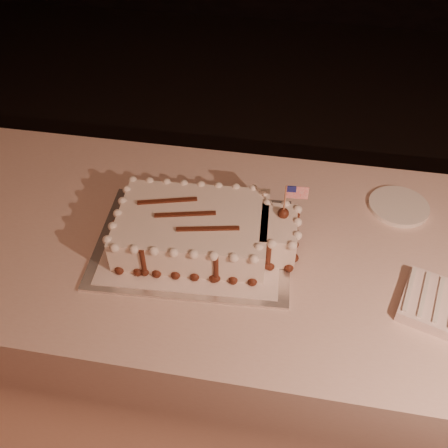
% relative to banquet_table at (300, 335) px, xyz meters
% --- Properties ---
extents(room_shell, '(6.10, 8.10, 2.90)m').
position_rel_banquet_table_xyz_m(room_shell, '(0.00, -0.60, 1.02)').
color(room_shell, black).
rests_on(room_shell, ground).
extents(banquet_table, '(2.40, 0.80, 0.75)m').
position_rel_banquet_table_xyz_m(banquet_table, '(0.00, 0.00, 0.00)').
color(banquet_table, beige).
rests_on(banquet_table, ground).
extents(cake_board, '(0.53, 0.41, 0.01)m').
position_rel_banquet_table_xyz_m(cake_board, '(-0.32, -0.02, 0.38)').
color(cake_board, silver).
rests_on(cake_board, banquet_table).
extents(doily, '(0.47, 0.37, 0.00)m').
position_rel_banquet_table_xyz_m(doily, '(-0.32, -0.02, 0.38)').
color(doily, white).
rests_on(doily, cake_board).
extents(sheet_cake, '(0.48, 0.29, 0.19)m').
position_rel_banquet_table_xyz_m(sheet_cake, '(-0.29, -0.02, 0.43)').
color(sheet_cake, white).
rests_on(sheet_cake, doily).
extents(side_plate, '(0.17, 0.17, 0.01)m').
position_rel_banquet_table_xyz_m(side_plate, '(0.22, 0.22, 0.38)').
color(side_plate, white).
rests_on(side_plate, banquet_table).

